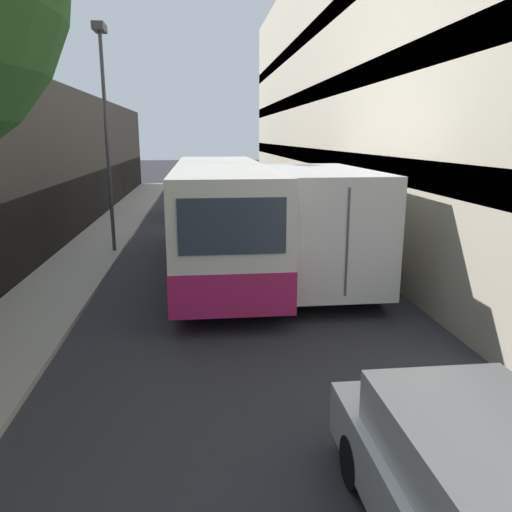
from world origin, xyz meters
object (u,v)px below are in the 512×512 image
Objects in this scene: box_truck at (311,221)px; panel_van at (199,195)px; car_hatchback at (482,495)px; street_lamp at (104,99)px; bus at (221,215)px.

box_truck reaches higher than panel_van.
panel_van is at bearing 104.69° from box_truck.
car_hatchback is 21.51m from panel_van.
panel_van is 0.58× the size of street_lamp.
street_lamp reaches higher than panel_van.
bus is 1.49× the size of street_lamp.
street_lamp is (-3.58, 2.48, 3.42)m from bus.
bus is 2.80m from box_truck.
box_truck is (2.43, -1.38, -0.00)m from bus.
box_truck is (0.52, 9.65, 0.94)m from car_hatchback.
panel_van is at bearing 69.37° from street_lamp.
box_truck reaches higher than car_hatchback.
bus is 1.47× the size of box_truck.
bus is 10.35m from panel_van.
car_hatchback is at bearing -67.85° from street_lamp.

